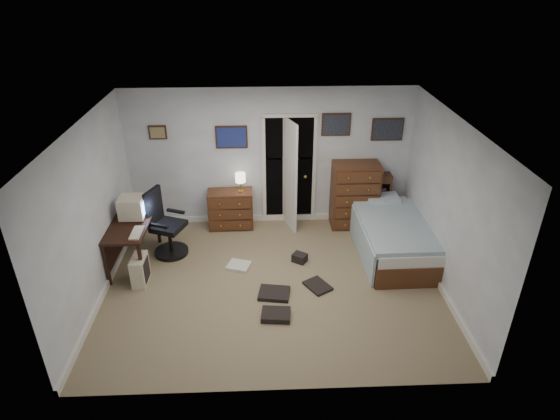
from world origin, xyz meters
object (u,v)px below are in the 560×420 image
object	(u,v)px
computer_desk	(126,232)
office_chair	(166,230)
bed	(392,236)
low_dresser	(231,209)
tall_dresser	(355,195)

from	to	relation	value
computer_desk	office_chair	world-z (taller)	office_chair
office_chair	bed	size ratio (longest dim) A/B	0.56
low_dresser	tall_dresser	distance (m)	2.25
computer_desk	office_chair	bearing A→B (deg)	25.25
tall_dresser	bed	world-z (taller)	tall_dresser
computer_desk	bed	xyz separation A→B (m)	(4.27, 0.12, -0.25)
low_dresser	tall_dresser	world-z (taller)	tall_dresser
office_chair	tall_dresser	size ratio (longest dim) A/B	0.94
computer_desk	low_dresser	bearing A→B (deg)	35.59
computer_desk	tall_dresser	distance (m)	3.96
office_chair	low_dresser	xyz separation A→B (m)	(1.01, 0.85, -0.09)
office_chair	bed	distance (m)	3.72
office_chair	tall_dresser	distance (m)	3.36
office_chair	bed	xyz separation A→B (m)	(3.72, -0.13, -0.13)
computer_desk	bed	size ratio (longest dim) A/B	0.63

